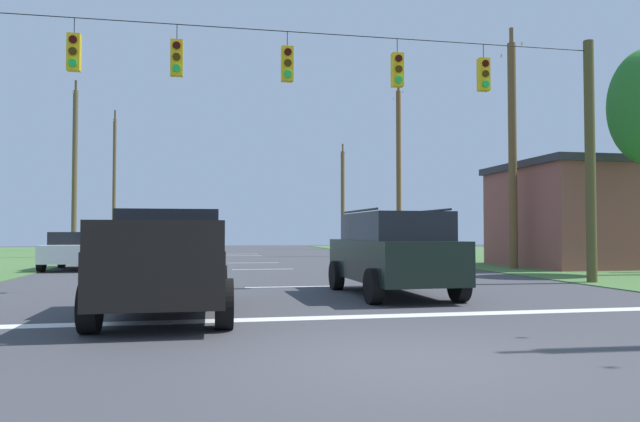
{
  "coord_description": "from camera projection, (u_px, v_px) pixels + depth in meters",
  "views": [
    {
      "loc": [
        -2.34,
        -6.82,
        1.53
      ],
      "look_at": [
        0.62,
        8.43,
        2.08
      ],
      "focal_mm": 33.35,
      "sensor_mm": 36.0,
      "label": 1
    }
  ],
  "objects": [
    {
      "name": "ground_plane",
      "position": [
        404.0,
        360.0,
        7.09
      ],
      "size": [
        120.0,
        120.0,
        0.0
      ],
      "primitive_type": "plane",
      "color": "#3D3D42"
    },
    {
      "name": "stop_bar_stripe",
      "position": [
        338.0,
        317.0,
        10.6
      ],
      "size": [
        15.97,
        0.45,
        0.01
      ],
      "primitive_type": "cube",
      "color": "white",
      "rests_on": "ground"
    },
    {
      "name": "lane_dash_0",
      "position": [
        290.0,
        287.0,
        16.48
      ],
      "size": [
        2.5,
        0.15,
        0.01
      ],
      "primitive_type": "cube",
      "rotation": [
        0.0,
        0.0,
        1.57
      ],
      "color": "white",
      "rests_on": "ground"
    },
    {
      "name": "lane_dash_1",
      "position": [
        263.0,
        269.0,
        24.17
      ],
      "size": [
        2.5,
        0.15,
        0.01
      ],
      "primitive_type": "cube",
      "rotation": [
        0.0,
        0.0,
        1.57
      ],
      "color": "white",
      "rests_on": "ground"
    },
    {
      "name": "lane_dash_2",
      "position": [
        253.0,
        263.0,
        29.15
      ],
      "size": [
        2.5,
        0.15,
        0.01
      ],
      "primitive_type": "cube",
      "rotation": [
        0.0,
        0.0,
        1.57
      ],
      "color": "white",
      "rests_on": "ground"
    },
    {
      "name": "lane_dash_3",
      "position": [
        242.0,
        256.0,
        37.89
      ],
      "size": [
        2.5,
        0.15,
        0.01
      ],
      "primitive_type": "cube",
      "rotation": [
        0.0,
        0.0,
        1.57
      ],
      "color": "white",
      "rests_on": "ground"
    },
    {
      "name": "lane_dash_4",
      "position": [
        239.0,
        254.0,
        40.69
      ],
      "size": [
        2.5,
        0.15,
        0.01
      ],
      "primitive_type": "cube",
      "rotation": [
        0.0,
        0.0,
        1.57
      ],
      "color": "white",
      "rests_on": "ground"
    },
    {
      "name": "overhead_signal_span",
      "position": [
        286.0,
        132.0,
        16.09
      ],
      "size": [
        18.81,
        0.31,
        7.31
      ],
      "color": "#4E4825",
      "rests_on": "ground"
    },
    {
      "name": "pickup_truck",
      "position": [
        168.0,
        262.0,
        11.05
      ],
      "size": [
        2.32,
        5.42,
        1.95
      ],
      "color": "black",
      "rests_on": "ground"
    },
    {
      "name": "suv_black",
      "position": [
        392.0,
        251.0,
        14.31
      ],
      "size": [
        2.3,
        4.84,
        2.05
      ],
      "color": "black",
      "rests_on": "ground"
    },
    {
      "name": "distant_car_crossing_white",
      "position": [
        76.0,
        250.0,
        24.05
      ],
      "size": [
        2.14,
        4.36,
        1.52
      ],
      "color": "silver",
      "rests_on": "ground"
    },
    {
      "name": "utility_pole_mid_right",
      "position": [
        513.0,
        152.0,
        24.55
      ],
      "size": [
        0.34,
        1.76,
        10.03
      ],
      "color": "brown",
      "rests_on": "ground"
    },
    {
      "name": "utility_pole_far_right",
      "position": [
        399.0,
        171.0,
        37.65
      ],
      "size": [
        0.31,
        1.96,
        11.28
      ],
      "color": "brown",
      "rests_on": "ground"
    },
    {
      "name": "utility_pole_near_left",
      "position": [
        343.0,
        199.0,
        52.42
      ],
      "size": [
        0.34,
        1.79,
        9.31
      ],
      "color": "brown",
      "rests_on": "ground"
    },
    {
      "name": "utility_pole_distant_right",
      "position": [
        75.0,
        171.0,
        35.09
      ],
      "size": [
        0.3,
        1.7,
        10.53
      ],
      "color": "brown",
      "rests_on": "ground"
    },
    {
      "name": "utility_pole_distant_left",
      "position": [
        114.0,
        182.0,
        48.07
      ],
      "size": [
        0.27,
        1.87,
        11.42
      ],
      "color": "brown",
      "rests_on": "ground"
    },
    {
      "name": "roadside_store",
      "position": [
        633.0,
        215.0,
        26.58
      ],
      "size": [
        11.56,
        7.6,
        4.55
      ],
      "color": "brown",
      "rests_on": "ground"
    }
  ]
}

